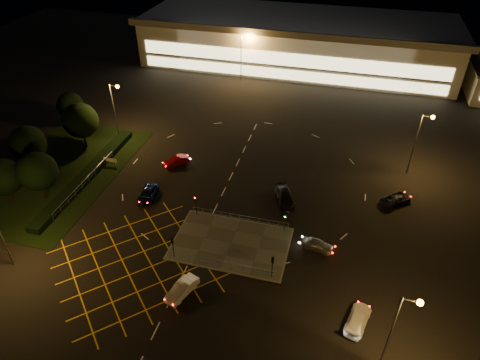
% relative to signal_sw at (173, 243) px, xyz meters
% --- Properties ---
extents(ground, '(180.00, 180.00, 0.00)m').
position_rel_signal_sw_xyz_m(ground, '(4.00, 5.99, -2.37)').
color(ground, black).
rests_on(ground, ground).
extents(pedestrian_island, '(14.00, 9.00, 0.12)m').
position_rel_signal_sw_xyz_m(pedestrian_island, '(6.00, 3.99, -2.31)').
color(pedestrian_island, '#4C4944').
rests_on(pedestrian_island, ground).
extents(grass_verge, '(18.00, 30.00, 0.08)m').
position_rel_signal_sw_xyz_m(grass_verge, '(-24.00, 11.99, -2.33)').
color(grass_verge, black).
rests_on(grass_verge, ground).
extents(hedge, '(2.00, 26.00, 1.00)m').
position_rel_signal_sw_xyz_m(hedge, '(-19.00, 11.99, -1.87)').
color(hedge, black).
rests_on(hedge, ground).
extents(supermarket, '(72.00, 26.50, 10.50)m').
position_rel_signal_sw_xyz_m(supermarket, '(4.00, 67.95, 2.95)').
color(supermarket, beige).
rests_on(supermarket, ground).
extents(streetlight_se, '(1.78, 0.56, 10.03)m').
position_rel_signal_sw_xyz_m(streetlight_se, '(24.44, -8.01, 4.20)').
color(streetlight_se, slate).
rests_on(streetlight_se, ground).
extents(streetlight_nw, '(1.78, 0.56, 10.03)m').
position_rel_signal_sw_xyz_m(streetlight_nw, '(-19.56, 23.99, 4.20)').
color(streetlight_nw, slate).
rests_on(streetlight_nw, ground).
extents(streetlight_ne, '(1.78, 0.56, 10.03)m').
position_rel_signal_sw_xyz_m(streetlight_ne, '(28.44, 25.99, 4.20)').
color(streetlight_ne, slate).
rests_on(streetlight_ne, ground).
extents(streetlight_far_left, '(1.78, 0.56, 10.03)m').
position_rel_signal_sw_xyz_m(streetlight_far_left, '(-5.56, 53.99, 4.20)').
color(streetlight_far_left, slate).
rests_on(streetlight_far_left, ground).
extents(streetlight_far_right, '(1.78, 0.56, 10.03)m').
position_rel_signal_sw_xyz_m(streetlight_far_right, '(34.44, 55.99, 4.20)').
color(streetlight_far_right, slate).
rests_on(streetlight_far_right, ground).
extents(signal_sw, '(0.28, 0.30, 3.15)m').
position_rel_signal_sw_xyz_m(signal_sw, '(0.00, 0.00, 0.00)').
color(signal_sw, black).
rests_on(signal_sw, pedestrian_island).
extents(signal_se, '(0.28, 0.30, 3.15)m').
position_rel_signal_sw_xyz_m(signal_se, '(12.00, 0.00, 0.00)').
color(signal_se, black).
rests_on(signal_se, pedestrian_island).
extents(signal_nw, '(0.28, 0.30, 3.15)m').
position_rel_signal_sw_xyz_m(signal_nw, '(0.00, 7.99, 0.00)').
color(signal_nw, black).
rests_on(signal_nw, pedestrian_island).
extents(signal_ne, '(0.28, 0.30, 3.15)m').
position_rel_signal_sw_xyz_m(signal_ne, '(12.00, 7.99, 0.00)').
color(signal_ne, black).
rests_on(signal_ne, pedestrian_island).
extents(tree_a, '(5.04, 5.04, 6.86)m').
position_rel_signal_sw_xyz_m(tree_a, '(-26.00, 3.99, 1.97)').
color(tree_a, black).
rests_on(tree_a, ground).
extents(tree_b, '(5.40, 5.40, 7.35)m').
position_rel_signal_sw_xyz_m(tree_b, '(-28.00, 11.99, 2.28)').
color(tree_b, black).
rests_on(tree_b, ground).
extents(tree_c, '(5.76, 5.76, 7.84)m').
position_rel_signal_sw_xyz_m(tree_c, '(-24.00, 19.99, 2.59)').
color(tree_c, black).
rests_on(tree_c, ground).
extents(tree_d, '(4.68, 4.68, 6.37)m').
position_rel_signal_sw_xyz_m(tree_d, '(-30.00, 25.99, 1.65)').
color(tree_d, black).
rests_on(tree_d, ground).
extents(tree_e, '(5.40, 5.40, 7.35)m').
position_rel_signal_sw_xyz_m(tree_e, '(-22.00, 5.99, 2.28)').
color(tree_e, black).
rests_on(tree_e, ground).
extents(car_queue_white, '(2.94, 4.65, 1.45)m').
position_rel_signal_sw_xyz_m(car_queue_white, '(2.93, -4.87, -1.64)').
color(car_queue_white, white).
rests_on(car_queue_white, ground).
extents(car_left_blue, '(2.65, 4.76, 1.26)m').
position_rel_signal_sw_xyz_m(car_left_blue, '(-8.02, 9.99, -1.74)').
color(car_left_blue, '#0B1544').
rests_on(car_left_blue, ground).
extents(car_far_dkgrey, '(4.03, 5.73, 1.54)m').
position_rel_signal_sw_xyz_m(car_far_dkgrey, '(11.00, 14.07, -1.60)').
color(car_far_dkgrey, black).
rests_on(car_far_dkgrey, ground).
extents(car_right_silver, '(4.17, 2.27, 1.34)m').
position_rel_signal_sw_xyz_m(car_right_silver, '(16.46, 5.94, -1.69)').
color(car_right_silver, silver).
rests_on(car_right_silver, ground).
extents(car_circ_red, '(3.83, 3.91, 1.34)m').
position_rel_signal_sw_xyz_m(car_circ_red, '(-7.24, 18.93, -1.70)').
color(car_circ_red, '#A00B15').
rests_on(car_circ_red, ground).
extents(car_east_grey, '(4.86, 4.67, 1.28)m').
position_rel_signal_sw_xyz_m(car_east_grey, '(26.14, 17.92, -1.72)').
color(car_east_grey, black).
rests_on(car_east_grey, ground).
extents(car_approach_white, '(3.10, 5.16, 1.40)m').
position_rel_signal_sw_xyz_m(car_approach_white, '(21.77, -3.78, -1.67)').
color(car_approach_white, silver).
rests_on(car_approach_white, ground).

